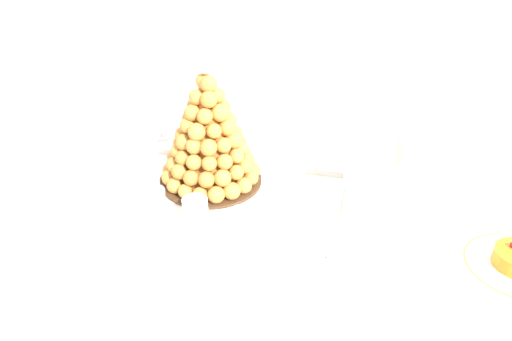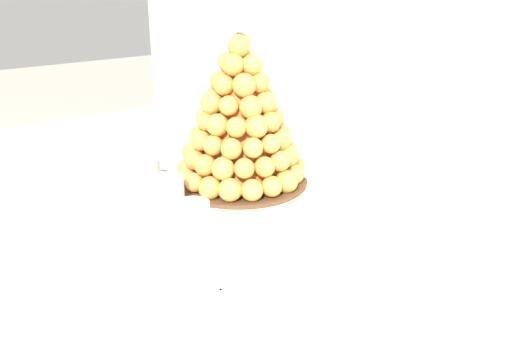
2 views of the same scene
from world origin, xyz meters
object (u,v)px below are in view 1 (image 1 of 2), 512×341
object	(u,v)px
dessert_cup_centre	(195,210)
creme_brulee_ramekin	(144,179)
wine_glass	(158,103)
dessert_cup_left	(105,200)
croquembouche	(209,137)
macaron_goblet	(418,182)
serving_tray	(213,197)
dessert_cup_mid_left	(153,202)
dessert_cup_mid_right	(243,221)
dessert_cup_right	(299,229)

from	to	relation	value
dessert_cup_centre	creme_brulee_ramekin	distance (m)	0.22
dessert_cup_centre	wine_glass	size ratio (longest dim) A/B	0.37
dessert_cup_left	wine_glass	xyz separation A→B (m)	(-0.05, 0.41, 0.08)
croquembouche	creme_brulee_ramekin	distance (m)	0.21
croquembouche	macaron_goblet	distance (m)	0.51
serving_tray	dessert_cup_mid_left	world-z (taller)	dessert_cup_mid_left
creme_brulee_ramekin	wine_glass	world-z (taller)	wine_glass
dessert_cup_left	dessert_cup_mid_left	size ratio (longest dim) A/B	0.95
dessert_cup_centre	macaron_goblet	bearing A→B (deg)	4.37
croquembouche	dessert_cup_left	world-z (taller)	croquembouche
dessert_cup_mid_right	macaron_goblet	distance (m)	0.38
serving_tray	dessert_cup_mid_right	size ratio (longest dim) A/B	11.33
dessert_cup_right	croquembouche	bearing A→B (deg)	146.70
dessert_cup_left	dessert_cup_right	size ratio (longest dim) A/B	1.01
serving_tray	dessert_cup_mid_left	distance (m)	0.15
dessert_cup_centre	dessert_cup_mid_right	xyz separation A→B (m)	(0.12, -0.01, -0.00)
dessert_cup_right	dessert_cup_mid_right	bearing A→B (deg)	-177.61
creme_brulee_ramekin	dessert_cup_mid_right	bearing A→B (deg)	-22.30
dessert_cup_mid_left	dessert_cup_centre	size ratio (longest dim) A/B	1.00
dessert_cup_right	creme_brulee_ramekin	distance (m)	0.45
dessert_cup_centre	dessert_cup_mid_left	bearing A→B (deg)	178.14
croquembouche	dessert_cup_mid_left	world-z (taller)	croquembouche
croquembouche	dessert_cup_left	bearing A→B (deg)	-136.90
macaron_goblet	creme_brulee_ramekin	bearing A→B (deg)	173.22
dessert_cup_mid_right	dessert_cup_right	world-z (taller)	dessert_cup_right
creme_brulee_ramekin	dessert_cup_right	bearing A→B (deg)	-15.52
croquembouche	dessert_cup_left	distance (m)	0.29
croquembouche	dessert_cup_mid_right	xyz separation A→B (m)	(0.14, -0.18, -0.10)
wine_glass	serving_tray	bearing A→B (deg)	-46.54
croquembouche	dessert_cup_mid_right	size ratio (longest dim) A/B	5.94
macaron_goblet	serving_tray	bearing A→B (deg)	171.85
croquembouche	wine_glass	xyz separation A→B (m)	(-0.25, 0.22, -0.02)
dessert_cup_mid_right	wine_glass	xyz separation A→B (m)	(-0.39, 0.40, 0.08)
dessert_cup_right	dessert_cup_centre	bearing A→B (deg)	178.72
dessert_cup_right	wine_glass	xyz separation A→B (m)	(-0.51, 0.40, 0.08)
dessert_cup_left	dessert_cup_mid_right	distance (m)	0.34
dessert_cup_mid_left	dessert_cup_mid_right	bearing A→B (deg)	-3.64
serving_tray	creme_brulee_ramekin	world-z (taller)	creme_brulee_ramekin
macaron_goblet	wine_glass	xyz separation A→B (m)	(-0.74, 0.36, -0.05)
wine_glass	dessert_cup_right	bearing A→B (deg)	-37.77
serving_tray	dessert_cup_mid_left	size ratio (longest dim) A/B	10.47
serving_tray	dessert_cup_left	distance (m)	0.26
dessert_cup_centre	wine_glass	xyz separation A→B (m)	(-0.27, 0.39, 0.08)
dessert_cup_left	creme_brulee_ramekin	world-z (taller)	dessert_cup_left
croquembouche	macaron_goblet	world-z (taller)	croquembouche
dessert_cup_left	dessert_cup_mid_right	xyz separation A→B (m)	(0.34, 0.01, -0.00)
dessert_cup_left	macaron_goblet	size ratio (longest dim) A/B	0.21
macaron_goblet	wine_glass	bearing A→B (deg)	154.30
dessert_cup_left	creme_brulee_ramekin	size ratio (longest dim) A/B	0.63
dessert_cup_mid_left	creme_brulee_ramekin	xyz separation A→B (m)	(-0.08, 0.11, -0.01)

